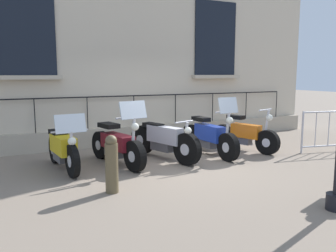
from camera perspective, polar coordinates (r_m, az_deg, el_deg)
name	(u,v)px	position (r m, az deg, el deg)	size (l,w,h in m)	color
ground_plane	(174,163)	(7.80, 0.92, -6.10)	(60.00, 60.00, 0.00)	gray
motorcycle_yellow	(63,149)	(7.51, -16.65, -3.56)	(1.94, 0.71, 1.21)	black
motorcycle_maroon	(117,145)	(7.68, -8.24, -3.09)	(2.07, 0.78, 1.43)	black
motorcycle_silver	(163,141)	(8.09, -0.74, -2.40)	(2.16, 0.87, 0.96)	black
motorcycle_blue	(209,137)	(8.59, 6.66, -1.77)	(2.17, 0.61, 1.45)	black
motorcycle_orange	(245,135)	(9.22, 12.36, -1.46)	(1.90, 0.82, 1.12)	black
crowd_barrier	(335,129)	(9.89, 25.50, -0.50)	(0.44, 1.92, 1.05)	#B7B7BF
bollard	(112,164)	(5.91, -9.14, -6.08)	(0.22, 0.22, 0.97)	brown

